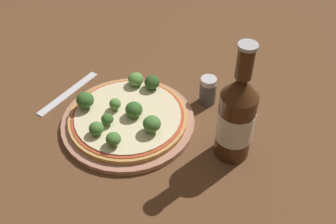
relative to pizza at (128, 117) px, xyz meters
name	(u,v)px	position (x,y,z in m)	size (l,w,h in m)	color
ground_plane	(134,119)	(0.00, 0.02, -0.02)	(3.00, 3.00, 0.00)	brown
plate	(130,122)	(0.00, 0.00, -0.01)	(0.27, 0.27, 0.01)	tan
pizza	(128,117)	(0.00, 0.00, 0.00)	(0.24, 0.24, 0.01)	tan
broccoli_floret_0	(85,100)	(-0.08, -0.03, 0.03)	(0.04, 0.04, 0.04)	#89A866
broccoli_floret_1	(152,124)	(0.07, -0.01, 0.03)	(0.03, 0.03, 0.03)	#89A866
broccoli_floret_2	(152,82)	(-0.01, 0.10, 0.02)	(0.03, 0.03, 0.03)	#89A866
broccoli_floret_3	(115,104)	(-0.03, 0.00, 0.02)	(0.02, 0.02, 0.03)	#89A866
broccoli_floret_4	(96,128)	(-0.01, -0.08, 0.02)	(0.03, 0.03, 0.03)	#89A866
broccoli_floret_5	(134,110)	(0.01, 0.01, 0.02)	(0.03, 0.03, 0.03)	#89A866
broccoli_floret_6	(113,139)	(0.03, -0.08, 0.02)	(0.03, 0.03, 0.03)	#89A866
broccoli_floret_7	(107,119)	(-0.01, -0.04, 0.02)	(0.02, 0.02, 0.02)	#89A866
broccoli_floret_8	(136,79)	(-0.05, 0.08, 0.02)	(0.03, 0.03, 0.03)	#89A866
beer_bottle	(236,117)	(0.21, 0.06, 0.07)	(0.07, 0.07, 0.24)	#472814
pepper_shaker	(208,91)	(0.09, 0.15, 0.01)	(0.04, 0.04, 0.06)	#4C4C51
fork	(68,93)	(-0.17, -0.01, -0.02)	(0.03, 0.18, 0.00)	silver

